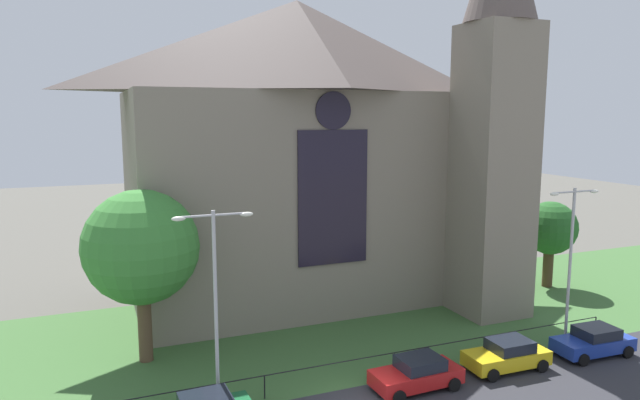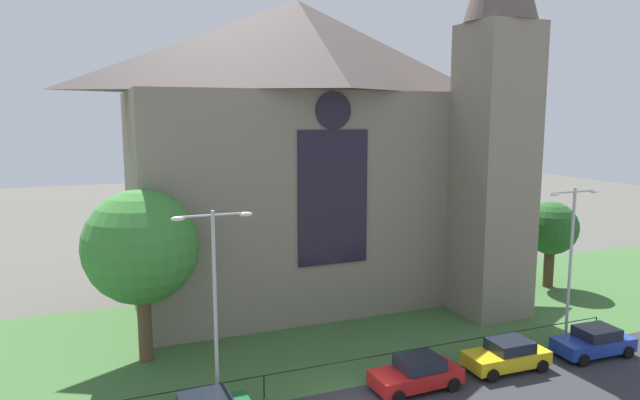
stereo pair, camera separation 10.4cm
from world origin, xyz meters
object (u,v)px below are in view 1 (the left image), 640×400
(streetlamp_near, at_px, (215,286))
(streetlamp_far, at_px, (571,246))
(parked_car_red, at_px, (417,373))
(church_building, at_px, (312,149))
(tree_right_far, at_px, (550,229))
(parked_car_blue, at_px, (594,341))
(tree_left_near, at_px, (141,248))
(parked_car_yellow, at_px, (507,355))

(streetlamp_near, distance_m, streetlamp_far, 19.50)
(parked_car_red, bearing_deg, church_building, -93.92)
(tree_right_far, xyz_separation_m, streetlamp_far, (-6.84, -8.57, 1.16))
(church_building, height_order, streetlamp_near, church_building)
(streetlamp_far, distance_m, parked_car_blue, 5.09)
(tree_left_near, relative_size, parked_car_yellow, 2.10)
(streetlamp_near, xyz_separation_m, parked_car_yellow, (14.16, -1.52, -4.75))
(tree_right_far, bearing_deg, church_building, 164.92)
(church_building, height_order, parked_car_red, church_building)
(church_building, height_order, parked_car_yellow, church_building)
(tree_right_far, distance_m, streetlamp_near, 27.73)
(parked_car_red, xyz_separation_m, parked_car_yellow, (5.25, 0.10, 0.00))
(streetlamp_far, height_order, parked_car_red, streetlamp_far)
(tree_right_far, height_order, parked_car_red, tree_right_far)
(tree_left_near, distance_m, streetlamp_far, 22.80)
(parked_car_blue, bearing_deg, parked_car_red, 1.10)
(tree_left_near, relative_size, parked_car_red, 2.09)
(tree_left_near, bearing_deg, tree_right_far, 4.47)
(church_building, distance_m, tree_right_far, 18.47)
(tree_left_near, height_order, parked_car_blue, tree_left_near)
(streetlamp_near, relative_size, streetlamp_far, 1.00)
(parked_car_blue, bearing_deg, tree_left_near, -18.05)
(tree_left_near, xyz_separation_m, streetlamp_far, (21.90, -6.33, -0.49))
(parked_car_blue, bearing_deg, tree_right_far, -120.63)
(church_building, relative_size, parked_car_blue, 6.09)
(parked_car_yellow, bearing_deg, parked_car_red, 2.40)
(streetlamp_near, bearing_deg, tree_left_near, 110.74)
(church_building, relative_size, parked_car_red, 6.11)
(parked_car_yellow, bearing_deg, streetlamp_far, -162.74)
(church_building, relative_size, streetlamp_near, 2.99)
(church_building, distance_m, streetlamp_near, 16.87)
(tree_right_far, bearing_deg, streetlamp_far, -128.57)
(tree_left_near, xyz_separation_m, streetlamp_near, (2.40, -6.33, -0.48))
(parked_car_red, distance_m, parked_car_blue, 10.65)
(tree_right_far, distance_m, parked_car_yellow, 16.22)
(tree_right_far, relative_size, streetlamp_far, 0.73)
(streetlamp_far, xyz_separation_m, parked_car_blue, (0.05, -1.86, -4.74))
(tree_left_near, bearing_deg, streetlamp_far, -16.11)
(streetlamp_near, xyz_separation_m, streetlamp_far, (19.50, 0.00, -0.01))
(tree_left_near, relative_size, streetlamp_far, 1.03)
(church_building, relative_size, tree_right_far, 4.10)
(church_building, distance_m, streetlamp_far, 17.21)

